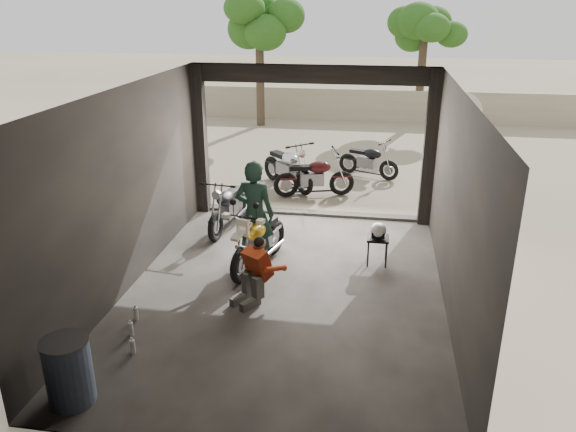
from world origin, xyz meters
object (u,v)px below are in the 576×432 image
(sign_post, at_px, (459,132))
(stool, at_px, (378,241))
(mechanic, at_px, (252,273))
(oil_drum, at_px, (69,372))
(main_bike, at_px, (259,237))
(helmet, at_px, (378,230))
(outside_bike_b, at_px, (314,173))
(outside_bike_c, at_px, (369,158))
(outside_bike_a, at_px, (288,164))
(rider, at_px, (255,214))
(left_bike, at_px, (228,203))

(sign_post, bearing_deg, stool, -104.06)
(mechanic, xyz_separation_m, oil_drum, (-1.57, -2.60, -0.09))
(main_bike, xyz_separation_m, oil_drum, (-1.41, -3.83, -0.16))
(oil_drum, bearing_deg, stool, 51.04)
(helmet, bearing_deg, outside_bike_b, 97.56)
(helmet, bearing_deg, oil_drum, -145.05)
(outside_bike_c, xyz_separation_m, helmet, (0.31, -5.31, 0.15))
(mechanic, relative_size, oil_drum, 1.23)
(outside_bike_a, xyz_separation_m, rider, (0.15, -4.40, 0.35))
(outside_bike_a, bearing_deg, rider, -131.72)
(outside_bike_c, height_order, helmet, outside_bike_c)
(outside_bike_b, relative_size, rider, 0.88)
(outside_bike_a, xyz_separation_m, mechanic, (0.40, -5.73, -0.10))
(left_bike, relative_size, oil_drum, 1.99)
(main_bike, height_order, oil_drum, main_bike)
(left_bike, bearing_deg, oil_drum, -87.44)
(mechanic, xyz_separation_m, stool, (1.87, 1.66, -0.06))
(mechanic, distance_m, oil_drum, 3.04)
(outside_bike_b, xyz_separation_m, outside_bike_c, (1.22, 1.81, -0.06))
(left_bike, distance_m, outside_bike_c, 4.93)
(oil_drum, bearing_deg, mechanic, 58.83)
(outside_bike_c, bearing_deg, outside_bike_b, 170.94)
(outside_bike_b, bearing_deg, main_bike, 157.02)
(main_bike, relative_size, oil_drum, 2.07)
(outside_bike_b, bearing_deg, outside_bike_c, -49.77)
(main_bike, distance_m, mechanic, 1.24)
(rider, bearing_deg, main_bike, 138.53)
(left_bike, xyz_separation_m, sign_post, (4.61, 1.85, 1.22))
(outside_bike_c, relative_size, rider, 0.79)
(outside_bike_b, height_order, oil_drum, outside_bike_b)
(main_bike, xyz_separation_m, rider, (-0.09, 0.10, 0.38))
(outside_bike_c, relative_size, oil_drum, 1.81)
(main_bike, bearing_deg, sign_post, 58.76)
(outside_bike_a, relative_size, rider, 0.94)
(main_bike, xyz_separation_m, mechanic, (0.16, -1.23, -0.07))
(mechanic, bearing_deg, left_bike, 145.31)
(outside_bike_b, xyz_separation_m, helmet, (1.53, -3.50, 0.09))
(outside_bike_b, height_order, mechanic, outside_bike_b)
(main_bike, xyz_separation_m, stool, (2.04, 0.43, -0.12))
(outside_bike_c, bearing_deg, stool, -151.62)
(outside_bike_b, xyz_separation_m, sign_post, (3.13, -0.46, 1.21))
(left_bike, height_order, outside_bike_c, left_bike)
(outside_bike_a, height_order, sign_post, sign_post)
(mechanic, bearing_deg, outside_bike_c, 110.74)
(outside_bike_a, distance_m, mechanic, 5.75)
(left_bike, bearing_deg, main_bike, -51.59)
(rider, bearing_deg, left_bike, -51.35)
(left_bike, distance_m, outside_bike_a, 2.98)
(oil_drum, bearing_deg, outside_bike_c, 71.85)
(stool, relative_size, oil_drum, 0.63)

